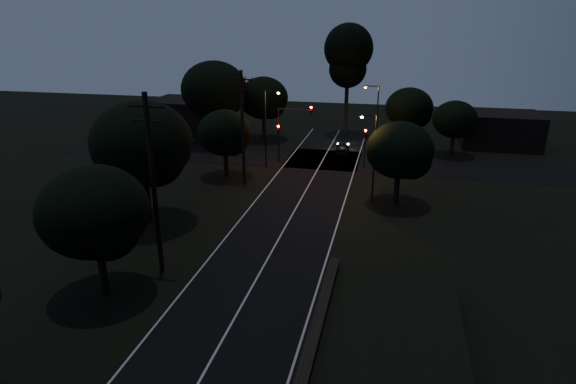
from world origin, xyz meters
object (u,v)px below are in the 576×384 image
at_px(streetlight_b, 375,117).
at_px(streetlight_c, 373,152).
at_px(car, 342,148).
at_px(signal_left, 279,136).
at_px(signal_mast, 294,123).
at_px(streetlight_a, 267,123).
at_px(utility_pole_mid, 153,183).
at_px(tall_pine, 348,55).
at_px(signal_right, 365,141).
at_px(utility_pole_far, 243,127).

height_order(streetlight_b, streetlight_c, streetlight_b).
bearing_deg(car, signal_left, 34.96).
distance_m(signal_mast, streetlight_a, 3.13).
distance_m(utility_pole_mid, streetlight_a, 23.04).
relative_size(utility_pole_mid, signal_mast, 1.76).
distance_m(streetlight_a, streetlight_b, 12.19).
xyz_separation_m(tall_pine, car, (0.74, -9.99, -9.65)).
distance_m(signal_mast, streetlight_c, 13.28).
distance_m(utility_pole_mid, signal_right, 27.30).
bearing_deg(tall_pine, utility_pole_far, -106.93).
relative_size(utility_pole_mid, car, 2.91).
distance_m(utility_pole_far, signal_mast, 8.64).
relative_size(utility_pole_far, signal_right, 2.56).
xyz_separation_m(streetlight_a, streetlight_b, (10.61, 6.00, 0.00)).
bearing_deg(utility_pole_far, streetlight_a, 83.41).
xyz_separation_m(tall_pine, streetlight_a, (-6.31, -17.00, -5.66)).
xyz_separation_m(streetlight_b, streetlight_c, (0.52, -14.00, -0.29)).
distance_m(tall_pine, signal_right, 17.14).
bearing_deg(signal_left, streetlight_a, -109.59).
xyz_separation_m(utility_pole_far, tall_pine, (7.00, 23.00, 4.81)).
relative_size(signal_right, streetlight_b, 0.51).
bearing_deg(streetlight_b, utility_pole_far, -133.30).
height_order(utility_pole_far, signal_right, utility_pole_far).
distance_m(streetlight_b, streetlight_c, 14.01).
relative_size(streetlight_c, car, 1.99).
bearing_deg(car, streetlight_a, 41.43).
bearing_deg(tall_pine, car, -85.75).
distance_m(utility_pole_mid, streetlight_c, 19.15).
bearing_deg(utility_pole_mid, car, 75.53).
distance_m(utility_pole_far, car, 15.89).
distance_m(signal_mast, car, 7.78).
xyz_separation_m(utility_pole_mid, tall_pine, (7.00, 40.00, 4.56)).
height_order(tall_pine, signal_right, tall_pine).
height_order(utility_pole_mid, streetlight_b, utility_pole_mid).
bearing_deg(tall_pine, signal_right, -76.51).
bearing_deg(signal_right, streetlight_c, -82.98).
bearing_deg(streetlight_a, signal_left, 70.41).
bearing_deg(utility_pole_mid, streetlight_b, 68.70).
bearing_deg(streetlight_b, streetlight_c, -87.86).
height_order(utility_pole_mid, streetlight_a, utility_pole_mid).
distance_m(signal_right, streetlight_c, 10.18).
bearing_deg(utility_pole_far, signal_left, 80.06).
bearing_deg(tall_pine, signal_mast, -104.62).
relative_size(signal_mast, streetlight_a, 0.78).
relative_size(utility_pole_mid, streetlight_a, 1.38).
bearing_deg(signal_right, tall_pine, 103.49).
xyz_separation_m(tall_pine, signal_mast, (-3.91, -15.01, -5.95)).
xyz_separation_m(signal_left, signal_right, (9.20, 0.00, 0.00)).
distance_m(signal_right, streetlight_b, 4.45).
height_order(tall_pine, signal_mast, tall_pine).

